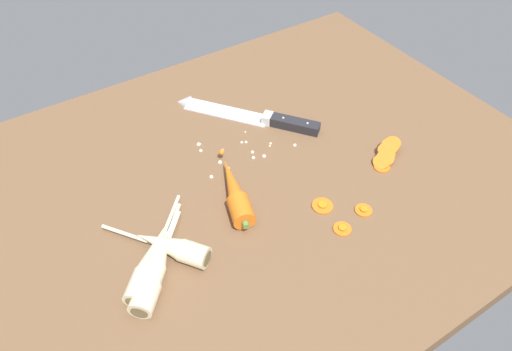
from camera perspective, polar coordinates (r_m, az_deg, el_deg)
name	(u,v)px	position (r cm, az deg, el deg)	size (l,w,h in cm)	color
ground_plane	(251,182)	(97.69, -0.64, -0.74)	(120.00, 90.00, 4.00)	brown
chefs_knife	(243,114)	(109.95, -1.51, 7.33)	(23.75, 29.63, 4.18)	silver
whole_carrot	(235,192)	(90.21, -2.55, -1.99)	(8.88, 20.14, 4.20)	orange
parsnip_front	(150,262)	(82.30, -12.55, -10.11)	(17.72, 18.70, 4.00)	beige
parsnip_mid_left	(154,275)	(80.79, -12.17, -11.56)	(16.06, 17.14, 4.00)	beige
parsnip_mid_right	(171,247)	(83.50, -10.11, -8.38)	(14.13, 18.31, 4.00)	beige
parsnip_back	(158,258)	(82.51, -11.67, -9.68)	(14.43, 15.65, 4.00)	beige
carrot_slice_stack	(386,154)	(102.66, 15.36, 2.46)	(8.84, 6.28, 3.42)	orange
carrot_slice_stray_near	(342,228)	(88.09, 10.31, -6.25)	(3.35, 3.35, 0.70)	orange
carrot_slice_stray_mid	(323,205)	(91.09, 7.98, -3.56)	(4.05, 4.05, 0.70)	orange
carrot_slice_stray_far	(364,210)	(91.76, 12.77, -4.01)	(3.27, 3.27, 0.70)	orange
mince_crumbs	(236,152)	(100.66, -2.42, 2.82)	(20.56, 12.31, 0.89)	beige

